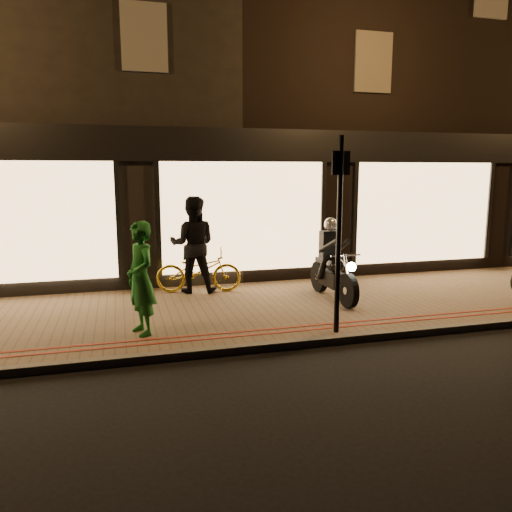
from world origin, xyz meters
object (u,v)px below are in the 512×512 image
Objects in this scene: sign_post at (339,225)px; bicycle_gold at (199,270)px; motorcycle at (332,268)px; person_green at (141,278)px.

sign_post is 1.72× the size of bicycle_gold.
bicycle_gold is at bearing 151.34° from motorcycle.
bicycle_gold is (-1.65, 3.18, -1.22)m from sign_post.
person_green is (-1.27, -2.45, 0.42)m from bicycle_gold.
motorcycle reaches higher than bicycle_gold.
sign_post reaches higher than motorcycle.
person_green is at bearing 162.69° from bicycle_gold.
person_green reaches higher than bicycle_gold.
sign_post reaches higher than bicycle_gold.
sign_post is at bearing -142.58° from bicycle_gold.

